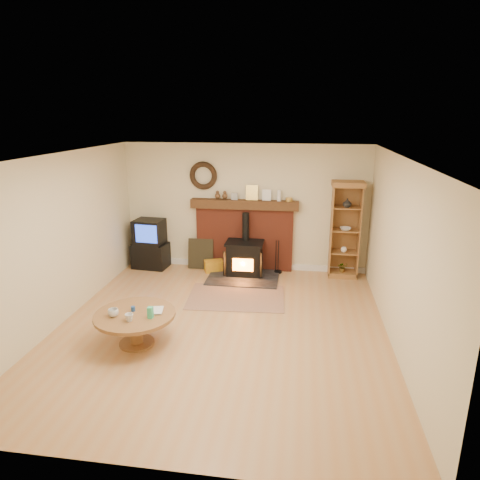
% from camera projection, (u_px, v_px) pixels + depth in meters
% --- Properties ---
extents(ground, '(5.50, 5.50, 0.00)m').
position_uv_depth(ground, '(221.00, 328.00, 6.55)').
color(ground, '#BC834E').
rests_on(ground, ground).
extents(room_shell, '(5.02, 5.52, 2.61)m').
position_uv_depth(room_shell, '(219.00, 218.00, 6.16)').
color(room_shell, beige).
rests_on(room_shell, ground).
extents(chimney_breast, '(2.20, 0.22, 1.78)m').
position_uv_depth(chimney_breast, '(244.00, 232.00, 8.85)').
color(chimney_breast, maroon).
rests_on(chimney_breast, ground).
extents(wood_stove, '(1.40, 1.00, 1.26)m').
position_uv_depth(wood_stove, '(244.00, 259.00, 8.60)').
color(wood_stove, black).
rests_on(wood_stove, ground).
extents(area_rug, '(1.77, 1.27, 0.01)m').
position_uv_depth(area_rug, '(236.00, 297.00, 7.64)').
color(area_rug, brown).
rests_on(area_rug, ground).
extents(tv_unit, '(0.75, 0.56, 1.04)m').
position_uv_depth(tv_unit, '(150.00, 245.00, 9.03)').
color(tv_unit, black).
rests_on(tv_unit, ground).
extents(curio_cabinet, '(0.62, 0.44, 1.92)m').
position_uv_depth(curio_cabinet, '(345.00, 230.00, 8.42)').
color(curio_cabinet, olive).
rests_on(curio_cabinet, ground).
extents(firelog_box, '(0.44, 0.36, 0.24)m').
position_uv_depth(firelog_box, '(214.00, 266.00, 8.88)').
color(firelog_box, yellow).
rests_on(firelog_box, ground).
extents(leaning_painting, '(0.53, 0.14, 0.64)m').
position_uv_depth(leaning_painting, '(201.00, 254.00, 9.01)').
color(leaning_painting, black).
rests_on(leaning_painting, ground).
extents(fire_tools, '(0.16, 0.16, 0.70)m').
position_uv_depth(fire_tools, '(278.00, 268.00, 8.79)').
color(fire_tools, black).
rests_on(fire_tools, ground).
extents(coffee_table, '(1.13, 1.13, 0.64)m').
position_uv_depth(coffee_table, '(135.00, 319.00, 6.00)').
color(coffee_table, brown).
rests_on(coffee_table, ground).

